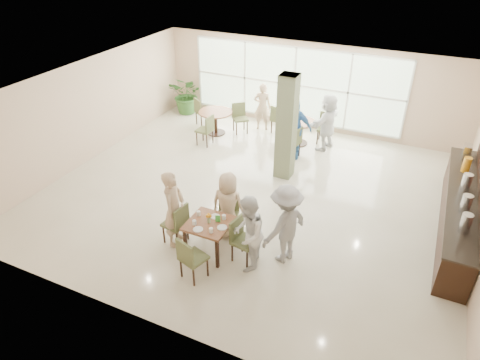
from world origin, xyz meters
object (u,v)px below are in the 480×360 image
at_px(adult_a, 293,129).
at_px(teen_right, 248,234).
at_px(round_table_right, 299,127).
at_px(main_table, 209,227).
at_px(teen_left, 174,209).
at_px(round_table_left, 216,117).
at_px(buffet_counter, 460,210).
at_px(teen_far, 228,205).
at_px(adult_b, 327,122).
at_px(teen_standing, 285,224).
at_px(potted_plant, 188,95).
at_px(adult_standing, 262,107).

bearing_deg(adult_a, teen_right, -88.53).
bearing_deg(teen_right, round_table_right, 173.41).
relative_size(main_table, teen_left, 0.50).
xyz_separation_m(round_table_left, teen_right, (3.49, -5.30, 0.24)).
distance_m(buffet_counter, teen_left, 6.18).
xyz_separation_m(buffet_counter, teen_left, (-5.42, -2.96, 0.31)).
bearing_deg(buffet_counter, adult_a, 157.92).
relative_size(round_table_right, teen_far, 0.65).
xyz_separation_m(main_table, buffet_counter, (4.61, 2.94, -0.09)).
height_order(main_table, adult_a, adult_a).
bearing_deg(teen_right, teen_left, -106.46).
distance_m(adult_a, adult_b, 1.19).
relative_size(teen_left, teen_standing, 1.00).
distance_m(round_table_right, adult_b, 0.90).
distance_m(round_table_right, teen_standing, 5.39).
relative_size(potted_plant, adult_a, 0.77).
bearing_deg(adult_b, teen_far, 6.02).
bearing_deg(teen_standing, potted_plant, -111.51).
height_order(main_table, adult_standing, adult_standing).
bearing_deg(teen_far, adult_a, -93.55).
xyz_separation_m(teen_far, teen_right, (0.80, -0.75, 0.04)).
height_order(main_table, round_table_right, same).
xyz_separation_m(potted_plant, adult_standing, (2.93, -0.17, 0.10)).
height_order(round_table_right, buffet_counter, buffet_counter).
xyz_separation_m(round_table_right, potted_plant, (-4.35, 0.70, 0.13)).
bearing_deg(teen_right, adult_b, 164.99).
bearing_deg(round_table_right, teen_left, -98.58).
distance_m(adult_b, adult_standing, 2.32).
bearing_deg(teen_left, adult_b, -24.26).
relative_size(round_table_left, adult_standing, 0.69).
height_order(teen_left, teen_right, teen_left).
xyz_separation_m(main_table, teen_right, (0.88, -0.06, 0.16)).
distance_m(buffet_counter, adult_standing, 6.81).
distance_m(round_table_right, potted_plant, 4.41).
bearing_deg(potted_plant, main_table, -55.81).
bearing_deg(round_table_left, adult_a, -10.04).
bearing_deg(adult_standing, teen_standing, 102.50).
bearing_deg(potted_plant, adult_b, -7.26).
distance_m(main_table, potted_plant, 7.67).
distance_m(round_table_left, adult_standing, 1.56).
relative_size(round_table_right, teen_right, 0.61).
height_order(teen_far, teen_right, teen_right).
xyz_separation_m(teen_standing, adult_a, (-1.30, 4.29, 0.03)).
relative_size(round_table_left, adult_b, 0.63).
distance_m(main_table, adult_standing, 6.32).
bearing_deg(buffet_counter, teen_far, -153.55).
bearing_deg(adult_b, potted_plant, -82.08).
distance_m(teen_right, teen_standing, 0.77).
bearing_deg(teen_far, potted_plant, -54.67).
xyz_separation_m(teen_left, adult_standing, (-0.57, 6.19, -0.08)).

